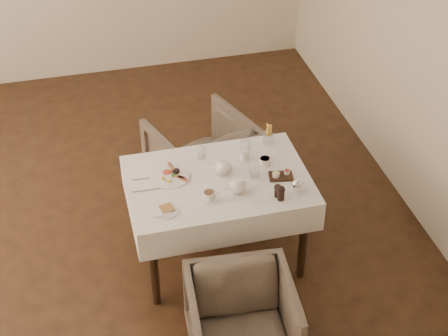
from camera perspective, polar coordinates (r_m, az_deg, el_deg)
name	(u,v)px	position (r m, az deg, el deg)	size (l,w,h in m)	color
table	(218,192)	(4.89, -0.48, -2.01)	(1.28, 0.88, 0.75)	black
armchair_near	(242,323)	(4.47, 1.48, -12.76)	(0.66, 0.68, 0.62)	#4C4138
armchair_far	(203,159)	(5.68, -1.76, 0.78)	(0.75, 0.77, 0.70)	#4C4138
breakfast_plate	(170,176)	(4.84, -4.52, -0.64)	(0.28, 0.28, 0.03)	white
side_plate	(165,211)	(4.56, -4.93, -3.57)	(0.18, 0.17, 0.02)	white
teapot_centre	(223,166)	(4.82, -0.06, 0.13)	(0.17, 0.13, 0.13)	white
teapot_front	(238,185)	(4.66, 1.14, -1.38)	(0.16, 0.12, 0.13)	white
creamer	(244,155)	(4.98, 1.70, 1.12)	(0.07, 0.07, 0.08)	white
teacup_near	(209,196)	(4.63, -1.24, -2.34)	(0.12, 0.12, 0.06)	white
teacup_far	(265,162)	(4.94, 3.41, 0.51)	(0.12, 0.12, 0.06)	white
glass_left	(202,153)	(4.99, -1.85, 1.25)	(0.06, 0.06, 0.09)	silver
glass_mid	(255,170)	(4.81, 2.59, -0.21)	(0.07, 0.07, 0.10)	silver
glass_right	(245,146)	(5.06, 1.76, 1.87)	(0.07, 0.07, 0.10)	silver
condiment_board	(281,175)	(4.84, 4.73, -0.62)	(0.19, 0.14, 0.04)	black
pepper_mill_left	(278,190)	(4.65, 4.47, -1.87)	(0.05, 0.05, 0.10)	black
pepper_mill_right	(281,193)	(4.62, 4.76, -2.08)	(0.06, 0.06, 0.12)	black
silver_pot	(297,184)	(4.71, 6.11, -1.34)	(0.10, 0.08, 0.11)	white
fries_cup	(268,135)	(5.13, 3.68, 2.72)	(0.08, 0.08, 0.17)	silver
cutlery_fork	(145,179)	(4.85, -6.60, -0.89)	(0.01, 0.18, 0.00)	silver
cutlery_knife	(146,190)	(4.74, -6.47, -1.87)	(0.02, 0.19, 0.00)	silver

